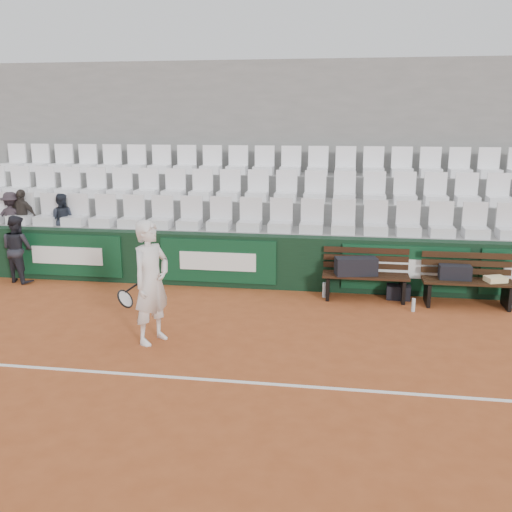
{
  "coord_description": "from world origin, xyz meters",
  "views": [
    {
      "loc": [
        2.1,
        -6.28,
        3.15
      ],
      "look_at": [
        0.75,
        2.4,
        1.0
      ],
      "focal_mm": 40.0,
      "sensor_mm": 36.0,
      "label": 1
    }
  ],
  "objects": [
    {
      "name": "ball_kid",
      "position": [
        -4.13,
        3.64,
        0.66
      ],
      "size": [
        0.77,
        0.69,
        1.32
      ],
      "primitive_type": "imported",
      "rotation": [
        0.0,
        0.0,
        2.79
      ],
      "color": "black",
      "rests_on": "ground"
    },
    {
      "name": "seat_row_front",
      "position": [
        0.0,
        4.45,
        1.31
      ],
      "size": [
        11.9,
        0.44,
        0.63
      ],
      "primitive_type": "cube",
      "color": "silver",
      "rests_on": "grandstand_tier_front"
    },
    {
      "name": "spectator_c",
      "position": [
        -3.62,
        4.5,
        1.54
      ],
      "size": [
        0.61,
        0.52,
        1.09
      ],
      "primitive_type": "imported",
      "rotation": [
        0.0,
        0.0,
        3.37
      ],
      "color": "#1E232D",
      "rests_on": "grandstand_tier_front"
    },
    {
      "name": "towel",
      "position": [
        4.66,
        3.44,
        0.5
      ],
      "size": [
        0.39,
        0.33,
        0.09
      ],
      "primitive_type": "cube",
      "rotation": [
        0.0,
        0.0,
        0.34
      ],
      "color": "beige",
      "rests_on": "bench_right"
    },
    {
      "name": "seat_row_mid",
      "position": [
        0.0,
        5.4,
        1.77
      ],
      "size": [
        11.9,
        0.44,
        0.63
      ],
      "primitive_type": "cube",
      "color": "white",
      "rests_on": "grandstand_tier_mid"
    },
    {
      "name": "back_barrier",
      "position": [
        0.07,
        3.99,
        0.5
      ],
      "size": [
        18.0,
        0.34,
        1.0
      ],
      "color": "black",
      "rests_on": "ground"
    },
    {
      "name": "bench_left",
      "position": [
        2.52,
        3.56,
        0.23
      ],
      "size": [
        1.5,
        0.56,
        0.45
      ],
      "primitive_type": "cube",
      "color": "black",
      "rests_on": "ground"
    },
    {
      "name": "sports_bag_ground",
      "position": [
        3.11,
        3.65,
        0.13
      ],
      "size": [
        0.42,
        0.27,
        0.25
      ],
      "primitive_type": "cube",
      "rotation": [
        0.0,
        0.0,
        -0.05
      ],
      "color": "black",
      "rests_on": "ground"
    },
    {
      "name": "seat_row_back",
      "position": [
        0.0,
        6.35,
        2.21
      ],
      "size": [
        11.9,
        0.44,
        0.63
      ],
      "primitive_type": "cube",
      "color": "white",
      "rests_on": "grandstand_tier_back"
    },
    {
      "name": "sports_bag_left",
      "position": [
        2.35,
        3.52,
        0.6
      ],
      "size": [
        0.77,
        0.46,
        0.31
      ],
      "primitive_type": "cube",
      "rotation": [
        0.0,
        0.0,
        0.22
      ],
      "color": "black",
      "rests_on": "bench_left"
    },
    {
      "name": "spectator_a",
      "position": [
        -4.73,
        4.5,
        1.55
      ],
      "size": [
        0.76,
        0.52,
        1.09
      ],
      "primitive_type": "imported",
      "rotation": [
        0.0,
        0.0,
        3.31
      ],
      "color": "#292025",
      "rests_on": "grandstand_tier_front"
    },
    {
      "name": "court_baseline",
      "position": [
        0.0,
        0.0,
        0.0
      ],
      "size": [
        18.0,
        0.06,
        0.01
      ],
      "primitive_type": "cube",
      "color": "white",
      "rests_on": "ground"
    },
    {
      "name": "spectator_b",
      "position": [
        -4.47,
        4.5,
        1.58
      ],
      "size": [
        0.71,
        0.38,
        1.15
      ],
      "primitive_type": "imported",
      "rotation": [
        0.0,
        0.0,
        2.98
      ],
      "color": "#302A26",
      "rests_on": "grandstand_tier_front"
    },
    {
      "name": "grandstand_tier_front",
      "position": [
        0.0,
        4.62,
        0.5
      ],
      "size": [
        18.0,
        0.95,
        1.0
      ],
      "primitive_type": "cube",
      "color": "gray",
      "rests_on": "ground"
    },
    {
      "name": "bench_right",
      "position": [
        4.23,
        3.45,
        0.23
      ],
      "size": [
        1.5,
        0.56,
        0.45
      ],
      "primitive_type": "cube",
      "color": "black",
      "rests_on": "ground"
    },
    {
      "name": "water_bottle_far",
      "position": [
        3.3,
        3.0,
        0.11
      ],
      "size": [
        0.06,
        0.06,
        0.22
      ],
      "primitive_type": "cylinder",
      "color": "silver",
      "rests_on": "ground"
    },
    {
      "name": "sports_bag_right",
      "position": [
        4.01,
        3.5,
        0.57
      ],
      "size": [
        0.53,
        0.25,
        0.24
      ],
      "primitive_type": "cube",
      "rotation": [
        0.0,
        0.0,
        -0.01
      ],
      "color": "black",
      "rests_on": "bench_right"
    },
    {
      "name": "ground",
      "position": [
        0.0,
        0.0,
        0.0
      ],
      "size": [
        80.0,
        80.0,
        0.0
      ],
      "primitive_type": "plane",
      "color": "#A34C24",
      "rests_on": "ground"
    },
    {
      "name": "grandstand_tier_back",
      "position": [
        0.0,
        6.53,
        0.95
      ],
      "size": [
        18.0,
        0.95,
        1.9
      ],
      "primitive_type": "cube",
      "color": "gray",
      "rests_on": "ground"
    },
    {
      "name": "grandstand_tier_mid",
      "position": [
        0.0,
        5.58,
        0.72
      ],
      "size": [
        18.0,
        0.95,
        1.45
      ],
      "primitive_type": "cube",
      "color": "gray",
      "rests_on": "ground"
    },
    {
      "name": "water_bottle_near",
      "position": [
        1.81,
        3.55,
        0.13
      ],
      "size": [
        0.08,
        0.08,
        0.27
      ],
      "primitive_type": "cylinder",
      "color": "silver",
      "rests_on": "ground"
    },
    {
      "name": "tennis_player",
      "position": [
        -0.55,
        1.1,
        0.88
      ],
      "size": [
        0.82,
        0.76,
        1.77
      ],
      "color": "silver",
      "rests_on": "ground"
    },
    {
      "name": "grandstand_rear_wall",
      "position": [
        0.0,
        7.15,
        2.2
      ],
      "size": [
        18.0,
        0.3,
        4.4
      ],
      "primitive_type": "cube",
      "color": "gray",
      "rests_on": "ground"
    }
  ]
}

